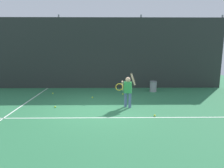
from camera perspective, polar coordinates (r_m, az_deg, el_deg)
The scene contains 14 objects.
ground_plane at distance 7.93m, azimuth -4.40°, elevation -7.02°, with size 20.00×20.00×0.00m, color #2D7247.
court_line_baseline at distance 7.02m, azimuth -4.89°, elevation -9.36°, with size 9.00×0.05×0.00m, color white.
court_line_sideline at distance 9.56m, azimuth -22.73°, elevation -4.77°, with size 0.05×9.00×0.00m, color white.
back_fence_windscreen at distance 11.70m, azimuth -3.28°, elevation 8.45°, with size 13.91×0.08×3.95m, color #282D2B.
fence_post_1 at distance 12.07m, azimuth -14.22°, elevation 8.57°, with size 0.09×0.09×4.10m, color slate.
fence_post_2 at distance 11.88m, azimuth 7.86°, elevation 8.77°, with size 0.09×0.09×4.10m, color slate.
fence_post_3 at distance 13.33m, azimuth 27.71°, elevation 7.85°, with size 0.09×0.09×4.10m, color slate.
tennis_player at distance 8.00m, azimuth 4.35°, elevation -1.49°, with size 0.81×0.57×1.35m.
ball_hopper at distance 11.10m, azimuth 11.41°, elevation -0.61°, with size 0.38×0.38×0.56m.
tennis_ball_0 at distance 9.59m, azimuth -5.47°, elevation -3.75°, with size 0.07×0.07×0.07m, color #CCE033.
tennis_ball_1 at distance 8.40m, azimuth -15.57°, elevation -6.14°, with size 0.07×0.07×0.07m, color #CCE033.
tennis_ball_2 at distance 7.27m, azimuth 11.84°, elevation -8.59°, with size 0.07×0.07×0.07m, color #CCE033.
tennis_ball_3 at distance 10.24m, azimuth 3.04°, elevation -2.80°, with size 0.07×0.07×0.07m, color #CCE033.
tennis_ball_4 at distance 10.81m, azimuth -16.17°, elevation -2.50°, with size 0.07×0.07×0.07m, color #CCE033.
Camera 1 is at (0.50, -7.55, 2.37)m, focal length 32.78 mm.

